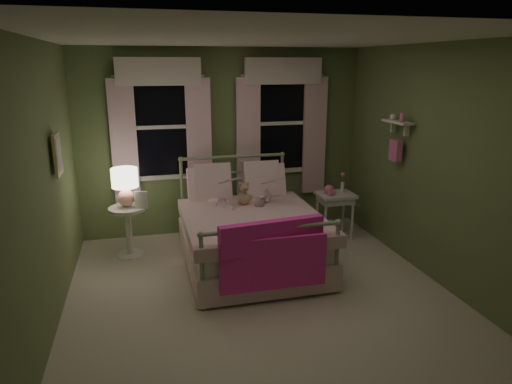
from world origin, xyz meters
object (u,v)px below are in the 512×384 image
object	(u,v)px
child_left	(219,182)
child_right	(262,182)
table_lamp	(125,184)
teddy_bear	(244,195)
bed	(249,233)
nightstand_left	(128,225)
nightstand_right	(335,200)

from	to	relation	value
child_left	child_right	world-z (taller)	child_left
child_right	table_lamp	world-z (taller)	child_right
child_right	teddy_bear	xyz separation A→B (m)	(-0.28, -0.16, -0.11)
bed	nightstand_left	distance (m)	1.54
nightstand_left	nightstand_right	xyz separation A→B (m)	(2.79, -0.06, 0.13)
teddy_bear	nightstand_right	world-z (taller)	teddy_bear
child_left	table_lamp	size ratio (longest dim) A/B	1.52
table_lamp	bed	bearing A→B (deg)	-21.94
table_lamp	nightstand_right	distance (m)	2.82
teddy_bear	child_left	bearing A→B (deg)	150.50
nightstand_left	table_lamp	size ratio (longest dim) A/B	1.34
child_right	table_lamp	bearing A→B (deg)	20.69
bed	nightstand_right	world-z (taller)	bed
bed	table_lamp	size ratio (longest dim) A/B	4.19
bed	table_lamp	bearing A→B (deg)	158.06
bed	teddy_bear	size ratio (longest dim) A/B	6.89
child_right	table_lamp	size ratio (longest dim) A/B	1.38
child_right	child_left	bearing A→B (deg)	25.84
child_left	nightstand_right	size ratio (longest dim) A/B	1.16
nightstand_right	table_lamp	bearing A→B (deg)	178.80
nightstand_left	table_lamp	distance (m)	0.54
teddy_bear	nightstand_left	distance (m)	1.51
bed	child_left	distance (m)	0.75
bed	child_right	distance (m)	0.73
child_left	table_lamp	bearing A→B (deg)	-25.14
child_left	nightstand_right	xyz separation A→B (m)	(1.64, 0.10, -0.39)
teddy_bear	nightstand_left	xyz separation A→B (m)	(-1.43, 0.31, -0.37)
nightstand_right	child_left	bearing A→B (deg)	-176.64
nightstand_left	nightstand_right	world-z (taller)	same
child_right	nightstand_left	size ratio (longest dim) A/B	1.03
bed	child_right	bearing A→B (deg)	56.40
child_left	teddy_bear	world-z (taller)	child_left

